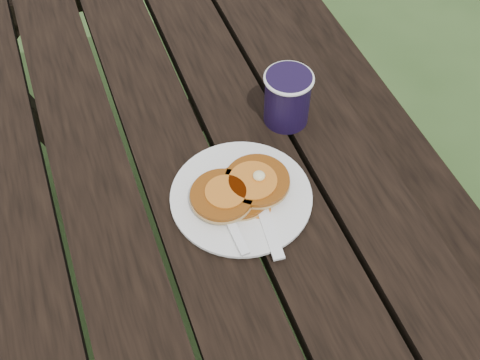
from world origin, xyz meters
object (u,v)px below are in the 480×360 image
object	(u,v)px
pancake_stack	(241,189)
coffee_cup	(288,96)
picnic_table	(181,243)
plate	(241,197)

from	to	relation	value
pancake_stack	coffee_cup	xyz separation A→B (m)	(0.15, 0.15, 0.04)
pancake_stack	coffee_cup	world-z (taller)	coffee_cup
picnic_table	plate	xyz separation A→B (m)	(0.08, -0.19, 0.39)
plate	pancake_stack	xyz separation A→B (m)	(0.00, 0.00, 0.02)
picnic_table	pancake_stack	size ratio (longest dim) A/B	9.91
plate	pancake_stack	distance (m)	0.02
picnic_table	pancake_stack	bearing A→B (deg)	-65.15
pancake_stack	plate	bearing A→B (deg)	-104.03
picnic_table	coffee_cup	bearing A→B (deg)	-8.26
plate	coffee_cup	xyz separation A→B (m)	(0.15, 0.15, 0.06)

